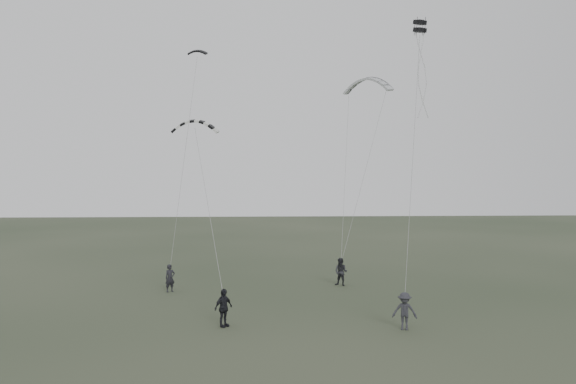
{
  "coord_description": "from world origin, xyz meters",
  "views": [
    {
      "loc": [
        -1.17,
        -29.79,
        7.85
      ],
      "look_at": [
        0.54,
        5.5,
        6.62
      ],
      "focal_mm": 35.0,
      "sensor_mm": 36.0,
      "label": 1
    }
  ],
  "objects_px": {
    "kite_dark_small": "(197,51)",
    "kite_box": "(420,26)",
    "flyer_left": "(170,278)",
    "kite_pale_large": "(367,79)",
    "flyer_center": "(223,308)",
    "flyer_right": "(341,272)",
    "kite_striped": "(195,121)",
    "flyer_far": "(405,311)"
  },
  "relations": [
    {
      "from": "flyer_left",
      "to": "kite_pale_large",
      "type": "bearing_deg",
      "value": -7.24
    },
    {
      "from": "kite_dark_small",
      "to": "kite_box",
      "type": "height_order",
      "value": "kite_box"
    },
    {
      "from": "flyer_center",
      "to": "kite_striped",
      "type": "distance_m",
      "value": 12.89
    },
    {
      "from": "flyer_right",
      "to": "kite_pale_large",
      "type": "height_order",
      "value": "kite_pale_large"
    },
    {
      "from": "kite_pale_large",
      "to": "kite_dark_small",
      "type": "bearing_deg",
      "value": -127.42
    },
    {
      "from": "kite_striped",
      "to": "flyer_far",
      "type": "bearing_deg",
      "value": -36.89
    },
    {
      "from": "flyer_far",
      "to": "kite_box",
      "type": "relative_size",
      "value": 2.76
    },
    {
      "from": "flyer_far",
      "to": "kite_striped",
      "type": "relative_size",
      "value": 0.63
    },
    {
      "from": "flyer_far",
      "to": "kite_pale_large",
      "type": "distance_m",
      "value": 21.44
    },
    {
      "from": "kite_box",
      "to": "flyer_far",
      "type": "bearing_deg",
      "value": -142.36
    },
    {
      "from": "kite_dark_small",
      "to": "kite_striped",
      "type": "bearing_deg",
      "value": -79.42
    },
    {
      "from": "flyer_right",
      "to": "kite_dark_small",
      "type": "relative_size",
      "value": 1.43
    },
    {
      "from": "flyer_left",
      "to": "flyer_far",
      "type": "height_order",
      "value": "flyer_far"
    },
    {
      "from": "flyer_left",
      "to": "kite_dark_small",
      "type": "height_order",
      "value": "kite_dark_small"
    },
    {
      "from": "flyer_left",
      "to": "flyer_right",
      "type": "distance_m",
      "value": 11.61
    },
    {
      "from": "flyer_right",
      "to": "flyer_center",
      "type": "relative_size",
      "value": 0.99
    },
    {
      "from": "kite_striped",
      "to": "kite_box",
      "type": "relative_size",
      "value": 4.41
    },
    {
      "from": "flyer_right",
      "to": "kite_box",
      "type": "relative_size",
      "value": 2.82
    },
    {
      "from": "flyer_left",
      "to": "flyer_center",
      "type": "bearing_deg",
      "value": -96.38
    },
    {
      "from": "kite_dark_small",
      "to": "kite_box",
      "type": "bearing_deg",
      "value": -20.98
    },
    {
      "from": "flyer_right",
      "to": "kite_pale_large",
      "type": "bearing_deg",
      "value": 93.12
    },
    {
      "from": "flyer_center",
      "to": "kite_box",
      "type": "distance_m",
      "value": 19.31
    },
    {
      "from": "flyer_left",
      "to": "kite_striped",
      "type": "height_order",
      "value": "kite_striped"
    },
    {
      "from": "kite_pale_large",
      "to": "flyer_far",
      "type": "bearing_deg",
      "value": -58.69
    },
    {
      "from": "flyer_left",
      "to": "kite_box",
      "type": "xyz_separation_m",
      "value": [
        15.16,
        -4.66,
        15.38
      ]
    },
    {
      "from": "kite_striped",
      "to": "flyer_right",
      "type": "bearing_deg",
      "value": 14.07
    },
    {
      "from": "flyer_right",
      "to": "kite_striped",
      "type": "distance_m",
      "value": 14.27
    },
    {
      "from": "kite_dark_small",
      "to": "flyer_far",
      "type": "bearing_deg",
      "value": -39.23
    },
    {
      "from": "flyer_left",
      "to": "kite_dark_small",
      "type": "xyz_separation_m",
      "value": [
        1.57,
        2.59,
        15.38
      ]
    },
    {
      "from": "kite_dark_small",
      "to": "flyer_center",
      "type": "bearing_deg",
      "value": -70.27
    },
    {
      "from": "kite_striped",
      "to": "kite_box",
      "type": "xyz_separation_m",
      "value": [
        13.38,
        -3.75,
        5.17
      ]
    },
    {
      "from": "kite_dark_small",
      "to": "kite_box",
      "type": "distance_m",
      "value": 15.41
    },
    {
      "from": "flyer_center",
      "to": "kite_pale_large",
      "type": "relative_size",
      "value": 0.49
    },
    {
      "from": "flyer_far",
      "to": "kite_pale_large",
      "type": "xyz_separation_m",
      "value": [
        1.12,
        16.04,
        14.18
      ]
    },
    {
      "from": "flyer_left",
      "to": "flyer_right",
      "type": "bearing_deg",
      "value": -24.56
    },
    {
      "from": "flyer_center",
      "to": "flyer_far",
      "type": "xyz_separation_m",
      "value": [
        9.06,
        -0.98,
        -0.03
      ]
    },
    {
      "from": "flyer_left",
      "to": "flyer_center",
      "type": "xyz_separation_m",
      "value": [
        4.06,
        -8.53,
        0.06
      ]
    },
    {
      "from": "flyer_left",
      "to": "kite_pale_large",
      "type": "relative_size",
      "value": 0.46
    },
    {
      "from": "flyer_center",
      "to": "kite_pale_large",
      "type": "distance_m",
      "value": 23.04
    },
    {
      "from": "flyer_right",
      "to": "flyer_center",
      "type": "distance_m",
      "value": 12.47
    },
    {
      "from": "flyer_center",
      "to": "kite_dark_small",
      "type": "relative_size",
      "value": 1.44
    },
    {
      "from": "kite_dark_small",
      "to": "kite_striped",
      "type": "height_order",
      "value": "kite_dark_small"
    }
  ]
}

